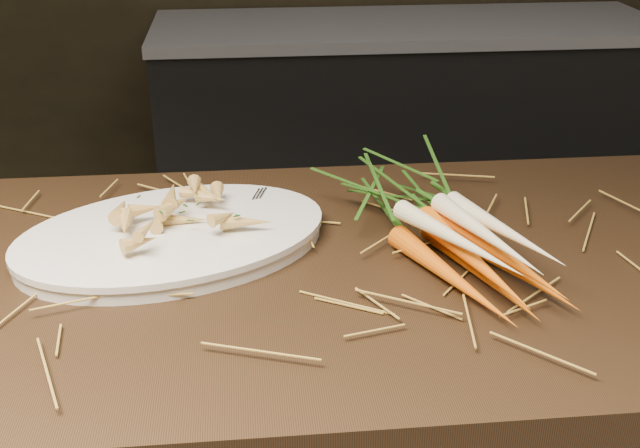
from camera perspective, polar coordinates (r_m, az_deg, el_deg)
The scene contains 6 objects.
back_counter at distance 3.07m, azimuth 6.00°, elevation 6.44°, with size 1.82×0.62×0.84m.
straw_bedding at distance 1.13m, azimuth 10.72°, elevation -1.73°, with size 1.40×0.60×0.02m, color #A68833, non-canonical shape.
root_veg_bunch at distance 1.14m, azimuth 7.82°, elevation 0.81°, with size 0.28×0.49×0.09m.
serving_platter at distance 1.14m, azimuth -10.41°, elevation -1.11°, with size 0.43×0.29×0.02m, color white, non-canonical shape.
roasted_veg_heap at distance 1.13m, azimuth -10.55°, elevation 0.52°, with size 0.21×0.15×0.05m, color #BB8C48, non-canonical shape.
serving_fork at distance 1.16m, azimuth -2.88°, elevation 0.53°, with size 0.01×0.16×0.00m, color silver.
Camera 1 is at (-0.31, -0.66, 1.42)m, focal length 45.00 mm.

